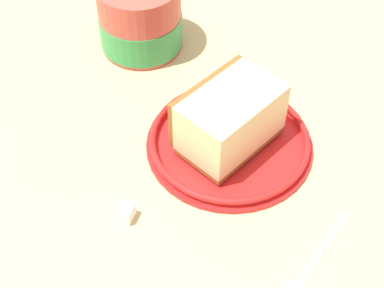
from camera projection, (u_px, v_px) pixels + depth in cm
name	position (u px, v px, depth cm)	size (l,w,h in cm)	color
ground_plane	(172.00, 158.00, 62.38)	(147.49, 147.49, 3.09)	tan
small_plate	(229.00, 141.00, 60.95)	(17.57, 17.57, 1.42)	red
cake_slice	(229.00, 118.00, 58.59)	(6.94, 10.36, 6.42)	brown
tea_mug	(140.00, 19.00, 69.68)	(11.87, 10.08, 8.70)	#BF4C3F
teaspoon	(303.00, 278.00, 50.87)	(2.75, 12.02, 0.80)	silver
sugar_cube	(125.00, 213.00, 54.87)	(1.54, 1.54, 1.54)	white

